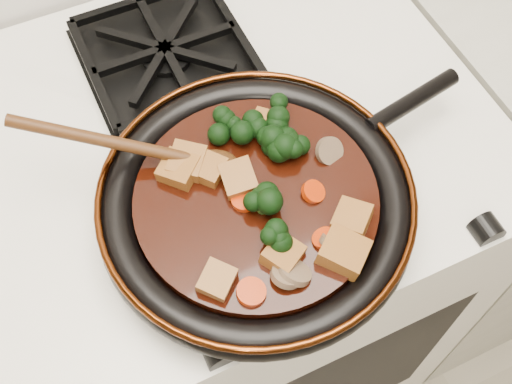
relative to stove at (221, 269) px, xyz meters
name	(u,v)px	position (x,y,z in m)	size (l,w,h in m)	color
stove	(221,269)	(0.00, 0.00, 0.00)	(0.76, 0.60, 0.90)	white
burner_grate_front	(249,211)	(0.00, -0.14, 0.46)	(0.23, 0.23, 0.03)	black
burner_grate_back	(166,53)	(0.00, 0.14, 0.46)	(0.23, 0.23, 0.03)	black
skillet	(257,203)	(0.01, -0.15, 0.49)	(0.49, 0.37, 0.05)	black
braising_sauce	(256,201)	(0.01, -0.15, 0.50)	(0.28, 0.28, 0.02)	black
tofu_cube_0	(208,169)	(-0.03, -0.10, 0.52)	(0.04, 0.04, 0.02)	brown
tofu_cube_1	(239,179)	(0.00, -0.12, 0.52)	(0.04, 0.04, 0.02)	brown
tofu_cube_2	(217,280)	(-0.08, -0.23, 0.52)	(0.04, 0.03, 0.02)	brown
tofu_cube_3	(343,252)	(0.06, -0.26, 0.52)	(0.04, 0.05, 0.02)	brown
tofu_cube_4	(352,219)	(0.09, -0.22, 0.52)	(0.04, 0.04, 0.02)	brown
tofu_cube_5	(187,162)	(-0.05, -0.08, 0.52)	(0.04, 0.04, 0.02)	brown
tofu_cube_6	(283,255)	(0.00, -0.23, 0.52)	(0.04, 0.04, 0.02)	brown
tofu_cube_7	(267,126)	(0.06, -0.07, 0.52)	(0.04, 0.03, 0.02)	brown
tofu_cube_8	(179,170)	(-0.06, -0.08, 0.52)	(0.04, 0.04, 0.02)	brown
broccoli_floret_0	(275,116)	(0.07, -0.06, 0.52)	(0.06, 0.06, 0.06)	black
broccoli_floret_1	(262,206)	(0.00, -0.17, 0.52)	(0.06, 0.06, 0.05)	black
broccoli_floret_2	(300,147)	(0.08, -0.11, 0.52)	(0.06, 0.06, 0.05)	black
broccoli_floret_3	(272,147)	(0.05, -0.10, 0.52)	(0.06, 0.06, 0.05)	black
broccoli_floret_4	(276,243)	(0.00, -0.22, 0.52)	(0.06, 0.06, 0.06)	black
broccoli_floret_5	(225,126)	(0.01, -0.05, 0.52)	(0.06, 0.06, 0.05)	black
broccoli_floret_6	(249,131)	(0.03, -0.07, 0.52)	(0.06, 0.06, 0.05)	black
carrot_coin_0	(252,128)	(0.04, -0.06, 0.51)	(0.03, 0.03, 0.01)	#C22D05
carrot_coin_1	(313,192)	(0.07, -0.17, 0.51)	(0.03, 0.03, 0.01)	#C22D05
carrot_coin_2	(325,238)	(0.05, -0.23, 0.51)	(0.03, 0.03, 0.01)	#C22D05
carrot_coin_3	(251,292)	(-0.05, -0.25, 0.51)	(0.03, 0.03, 0.01)	#C22D05
carrot_coin_4	(244,199)	(-0.01, -0.15, 0.51)	(0.03, 0.03, 0.01)	#C22D05
mushroom_slice_0	(286,275)	(-0.01, -0.25, 0.52)	(0.03, 0.03, 0.01)	brown
mushroom_slice_1	(175,161)	(-0.06, -0.07, 0.52)	(0.03, 0.03, 0.01)	brown
mushroom_slice_2	(333,244)	(0.05, -0.24, 0.52)	(0.03, 0.03, 0.01)	brown
mushroom_slice_3	(329,151)	(0.11, -0.13, 0.52)	(0.03, 0.03, 0.01)	brown
mushroom_slice_4	(295,272)	(0.00, -0.25, 0.52)	(0.04, 0.04, 0.01)	brown
wooden_spoon	(159,152)	(-0.08, -0.06, 0.53)	(0.14, 0.10, 0.24)	#43240E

